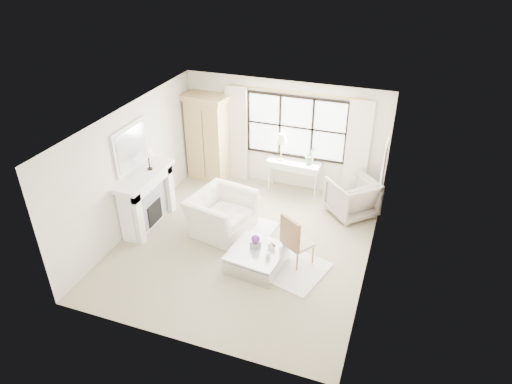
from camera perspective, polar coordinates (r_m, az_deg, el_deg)
floor at (r=9.60m, az=-1.46°, el=-6.49°), size 5.50×5.50×0.00m
ceiling at (r=8.26m, az=-1.71°, el=8.66°), size 5.50×5.50×0.00m
wall_back at (r=11.19m, az=3.51°, el=7.14°), size 5.00×0.00×5.00m
wall_front at (r=6.83m, az=-10.01°, el=-10.39°), size 5.00×0.00×5.00m
wall_left at (r=9.93m, az=-15.18°, el=2.91°), size 0.00×5.50×5.50m
wall_right at (r=8.40m, az=14.57°, el=-2.36°), size 0.00×5.50×5.50m
window_pane at (r=11.01m, az=5.04°, el=8.07°), size 2.40×0.02×1.50m
window_frame at (r=11.00m, az=5.02°, el=8.06°), size 2.50×0.04×1.50m
curtain_rod at (r=10.65m, az=5.16°, el=12.29°), size 3.30×0.04×0.04m
curtain_left at (r=11.51m, az=-2.43°, el=7.23°), size 0.55×0.10×2.47m
curtain_right at (r=10.84m, az=12.53°, el=4.96°), size 0.55×0.10×2.47m
fireplace at (r=10.15m, az=-13.59°, el=-0.79°), size 0.58×1.66×1.26m
mirror_frame at (r=9.71m, az=-15.42°, el=5.45°), size 0.05×1.15×0.95m
mirror_glass at (r=9.69m, az=-15.27°, el=5.43°), size 0.02×1.00×0.80m
art_frame at (r=9.80m, az=15.75°, el=3.76°), size 0.04×0.62×0.82m
art_canvas at (r=9.80m, az=15.63°, el=3.78°), size 0.01×0.52×0.72m
mantel_lamp at (r=9.81m, az=-13.39°, el=4.81°), size 0.22×0.22×0.51m
armoire at (r=11.65m, az=-5.96°, el=6.86°), size 1.21×0.86×2.24m
console_table at (r=11.30m, az=4.70°, el=1.98°), size 1.32×0.52×0.80m
console_lamp at (r=10.95m, az=3.21°, el=6.64°), size 0.28×0.28×0.69m
orchid_plant at (r=10.93m, az=6.87°, el=4.63°), size 0.34×0.33×0.49m
side_table at (r=10.29m, az=-0.59°, el=-1.44°), size 0.40×0.40×0.51m
rug_left at (r=10.07m, az=-2.45°, el=-4.43°), size 1.70×1.29×0.03m
rug_right at (r=9.05m, az=3.54°, el=-9.10°), size 1.83×1.56×0.03m
club_armchair at (r=9.81m, az=-4.41°, el=-2.65°), size 1.39×1.52×0.85m
wingback_chair at (r=10.53m, az=11.91°, el=-0.64°), size 1.36×1.36×0.89m
french_chair at (r=8.96m, az=5.17°, el=-7.20°), size 0.67×0.67×1.08m
coffee_table at (r=8.91m, az=0.10°, el=-8.38°), size 1.11×1.11×0.38m
planter_box at (r=8.84m, az=-0.06°, el=-6.62°), size 0.20×0.20×0.12m
planter_flowers at (r=8.75m, az=-0.06°, el=-5.88°), size 0.16×0.16×0.16m
pillar_candle at (r=8.58m, az=1.49°, el=-7.93°), size 0.09×0.09×0.12m
coffee_vase at (r=8.79m, az=1.97°, el=-6.68°), size 0.20×0.20×0.16m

